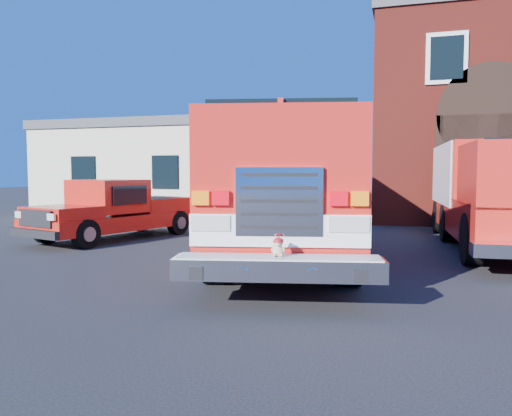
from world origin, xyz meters
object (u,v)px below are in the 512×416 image
(fire_engine, at_px, (286,187))
(pickup_truck, at_px, (116,211))
(side_building, at_px, (166,168))
(secondary_truck, at_px, (499,190))

(fire_engine, relative_size, pickup_truck, 1.84)
(side_building, xyz_separation_m, pickup_truck, (3.47, -10.17, -1.37))
(pickup_truck, bearing_deg, secondary_truck, 7.20)
(side_building, distance_m, fire_engine, 14.47)
(side_building, distance_m, secondary_truck, 16.59)
(fire_engine, bearing_deg, secondary_truck, 26.54)
(pickup_truck, distance_m, secondary_truck, 10.66)
(fire_engine, relative_size, secondary_truck, 1.21)
(side_building, xyz_separation_m, secondary_truck, (14.02, -8.83, -0.69))
(fire_engine, distance_m, secondary_truck, 5.69)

